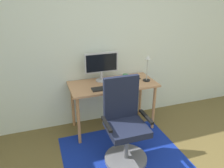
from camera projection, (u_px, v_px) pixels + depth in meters
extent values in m
cube|color=silver|center=(104.00, 42.00, 3.38)|extent=(6.00, 0.10, 2.60)
cube|color=navy|center=(123.00, 155.00, 2.94)|extent=(1.55, 1.29, 0.01)
cube|color=tan|center=(113.00, 84.00, 3.28)|extent=(1.28, 0.59, 0.03)
cylinder|color=tan|center=(79.00, 121.00, 3.04)|extent=(0.04, 0.04, 0.73)
cylinder|color=tan|center=(154.00, 108.00, 3.39)|extent=(0.04, 0.04, 0.73)
cylinder|color=tan|center=(73.00, 106.00, 3.46)|extent=(0.04, 0.04, 0.73)
cylinder|color=tan|center=(140.00, 95.00, 3.81)|extent=(0.04, 0.04, 0.73)
cylinder|color=#B2B2B7|center=(102.00, 80.00, 3.37)|extent=(0.18, 0.18, 0.01)
cylinder|color=#B2B2B7|center=(102.00, 76.00, 3.34)|extent=(0.04, 0.04, 0.13)
cube|color=#B7B7BC|center=(101.00, 63.00, 3.26)|extent=(0.51, 0.04, 0.30)
cube|color=black|center=(102.00, 63.00, 3.24)|extent=(0.47, 0.00, 0.26)
cube|color=black|center=(107.00, 88.00, 3.09)|extent=(0.43, 0.13, 0.02)
ellipsoid|color=black|center=(128.00, 83.00, 3.22)|extent=(0.06, 0.10, 0.03)
cylinder|color=#266D37|center=(125.00, 77.00, 3.39)|extent=(0.09, 0.09, 0.09)
cube|color=black|center=(136.00, 78.00, 3.46)|extent=(0.12, 0.16, 0.01)
cylinder|color=black|center=(146.00, 80.00, 3.36)|extent=(0.11, 0.11, 0.01)
cylinder|color=beige|center=(147.00, 70.00, 3.30)|extent=(0.02, 0.02, 0.33)
cone|color=beige|center=(148.00, 57.00, 3.22)|extent=(0.09, 0.09, 0.06)
cylinder|color=slate|center=(126.00, 159.00, 2.84)|extent=(0.54, 0.54, 0.05)
cylinder|color=slate|center=(126.00, 144.00, 2.76)|extent=(0.06, 0.06, 0.40)
cube|color=#191E33|center=(127.00, 128.00, 2.66)|extent=(0.47, 0.47, 0.08)
cube|color=#191E33|center=(121.00, 97.00, 2.72)|extent=(0.44, 0.06, 0.55)
cube|color=black|center=(106.00, 124.00, 2.55)|extent=(0.04, 0.33, 0.03)
cube|color=black|center=(146.00, 117.00, 2.70)|extent=(0.04, 0.33, 0.03)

